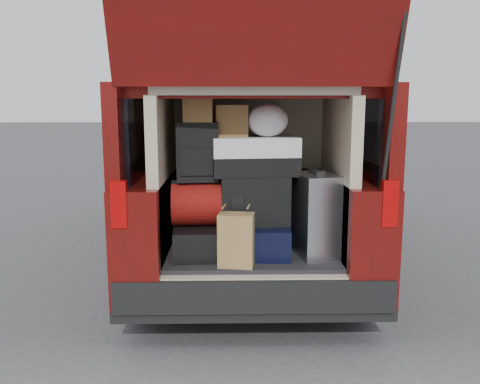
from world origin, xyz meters
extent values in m
plane|color=#39393B|center=(0.00, 0.00, 0.00)|extent=(80.00, 80.00, 0.00)
cylinder|color=black|center=(-0.82, 0.40, 0.32)|extent=(0.24, 0.64, 0.64)
cylinder|color=black|center=(0.82, 0.40, 0.32)|extent=(0.24, 0.64, 0.64)
cylinder|color=black|center=(-0.82, 3.70, 0.32)|extent=(0.24, 0.64, 0.64)
cylinder|color=black|center=(0.82, 3.70, 0.32)|extent=(0.24, 0.64, 0.64)
cube|color=black|center=(0.00, 2.08, 0.26)|extent=(1.90, 4.85, 0.08)
cube|color=#4A0D0B|center=(-0.79, 2.08, 0.70)|extent=(0.33, 4.85, 0.80)
cube|color=#4A0D0B|center=(0.79, 2.08, 0.70)|extent=(0.33, 4.85, 0.80)
cube|color=#4A0D0B|center=(0.00, 2.08, 1.73)|extent=(1.82, 4.46, 0.10)
cube|color=black|center=(-0.88, 1.97, 1.44)|extent=(0.12, 4.25, 0.68)
cube|color=black|center=(0.88, 1.97, 1.44)|extent=(0.12, 4.25, 0.68)
cube|color=black|center=(0.00, -0.29, 0.40)|extent=(1.86, 0.16, 0.22)
cube|color=#990505|center=(-0.86, -0.33, 1.02)|extent=(0.10, 0.06, 0.30)
cube|color=#990505|center=(0.86, -0.33, 1.02)|extent=(0.10, 0.06, 0.30)
cube|color=black|center=(0.00, 0.28, 0.52)|extent=(1.24, 1.05, 0.06)
cube|color=#BBB190|center=(-0.66, 0.28, 1.12)|extent=(0.08, 1.05, 1.15)
cube|color=#BBB190|center=(0.66, 0.28, 1.12)|extent=(0.08, 1.05, 1.15)
cube|color=#BBB190|center=(0.00, 0.83, 1.12)|extent=(1.34, 0.06, 1.15)
cube|color=#BBB190|center=(0.00, 0.28, 1.73)|extent=(1.34, 1.05, 0.06)
cylinder|color=black|center=(0.84, -0.40, 1.65)|extent=(0.02, 0.90, 0.76)
cube|color=black|center=(0.00, 0.28, 0.28)|extent=(1.24, 1.05, 0.55)
cube|color=black|center=(-0.38, 0.14, 0.66)|extent=(0.42, 0.56, 0.21)
cube|color=black|center=(0.07, 0.14, 0.66)|extent=(0.44, 0.52, 0.22)
cube|color=white|center=(0.46, 0.09, 0.85)|extent=(0.32, 0.44, 0.60)
cube|color=olive|center=(-0.12, -0.16, 0.73)|extent=(0.26, 0.18, 0.37)
cube|color=maroon|center=(-0.33, 0.17, 0.93)|extent=(0.52, 0.36, 0.33)
cube|color=black|center=(0.02, 0.18, 0.95)|extent=(0.53, 0.35, 0.36)
cube|color=black|center=(-0.39, 0.15, 1.31)|extent=(0.31, 0.20, 0.43)
cube|color=white|center=(0.02, 0.21, 1.27)|extent=(0.66, 0.39, 0.28)
cube|color=brown|center=(-0.38, 0.14, 1.61)|extent=(0.21, 0.17, 0.19)
cube|color=brown|center=(-0.14, 0.23, 1.52)|extent=(0.23, 0.19, 0.23)
ellipsoid|color=white|center=(0.11, 0.22, 1.53)|extent=(0.32, 0.31, 0.24)
camera|label=1|loc=(-0.16, -3.49, 1.66)|focal=38.00mm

